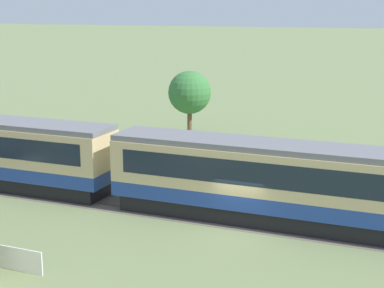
% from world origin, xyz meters
% --- Properties ---
extents(ground_plane, '(600.00, 600.00, 0.00)m').
position_xyz_m(ground_plane, '(0.00, 0.00, 0.00)').
color(ground_plane, '#707F51').
extents(passenger_train, '(82.32, 3.05, 4.23)m').
position_xyz_m(passenger_train, '(-7.55, 1.52, 2.35)').
color(passenger_train, '#234293').
rests_on(passenger_train, ground_plane).
extents(railway_track, '(123.19, 3.60, 0.04)m').
position_xyz_m(railway_track, '(-11.66, 1.52, 0.01)').
color(railway_track, '#665B51').
rests_on(railway_track, ground_plane).
extents(yard_tree_0, '(3.69, 3.69, 5.65)m').
position_xyz_m(yard_tree_0, '(-10.59, 19.48, 3.78)').
color(yard_tree_0, brown).
rests_on(yard_tree_0, ground_plane).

